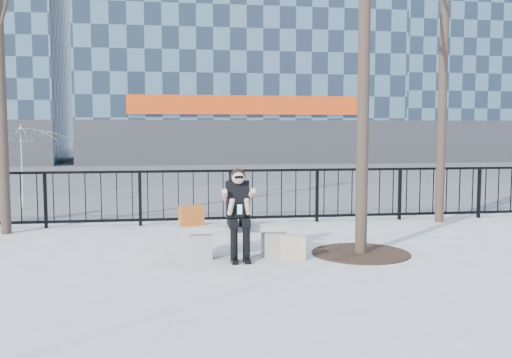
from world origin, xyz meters
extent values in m
plane|color=#969591|center=(0.00, 0.00, 0.00)|extent=(120.00, 120.00, 0.00)
cube|color=#474747|center=(0.00, 15.00, 0.00)|extent=(60.00, 23.00, 0.01)
cube|color=black|center=(0.00, 3.00, 1.08)|extent=(14.00, 0.05, 0.05)
cube|color=black|center=(0.00, 3.00, 0.12)|extent=(14.00, 0.05, 0.05)
cube|color=#2D2D30|center=(3.00, 21.96, 1.20)|extent=(18.00, 0.08, 2.40)
cube|color=#B7340C|center=(3.00, 21.90, 3.20)|extent=(12.60, 0.12, 1.00)
cube|color=slate|center=(20.00, 27.00, 10.00)|extent=(16.00, 10.00, 20.00)
cylinder|color=black|center=(1.90, -0.10, 3.75)|extent=(0.18, 0.18, 7.50)
cylinder|color=black|center=(-4.00, 2.50, 3.25)|extent=(0.18, 0.18, 6.50)
cylinder|color=black|center=(4.50, 2.60, 3.50)|extent=(0.18, 0.18, 7.00)
cylinder|color=black|center=(1.90, -0.10, 0.01)|extent=(1.50, 1.50, 0.02)
cube|color=slate|center=(-0.55, 0.00, 0.20)|extent=(0.32, 0.38, 0.40)
cube|color=slate|center=(0.55, 0.00, 0.20)|extent=(0.32, 0.38, 0.40)
cube|color=gray|center=(0.00, 0.00, 0.45)|extent=(1.65, 0.46, 0.09)
cube|color=#B24B15|center=(-0.69, 0.02, 0.64)|extent=(0.38, 0.25, 0.29)
cube|color=beige|center=(0.80, -0.29, 0.18)|extent=(0.40, 0.22, 0.36)
imported|color=#D1E332|center=(-4.52, 5.75, 1.03)|extent=(2.57, 2.61, 2.06)
camera|label=1|loc=(-0.95, -8.42, 1.92)|focal=40.00mm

